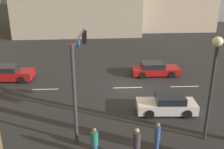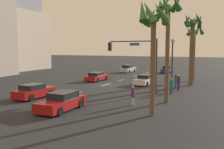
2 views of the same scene
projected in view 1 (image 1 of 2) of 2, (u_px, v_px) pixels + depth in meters
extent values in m
plane|color=#232628|center=(129.00, 88.00, 22.46)|extent=(220.00, 220.00, 0.00)
cube|color=silver|center=(184.00, 87.00, 22.68)|extent=(2.53, 0.14, 0.01)
cube|color=silver|center=(128.00, 88.00, 22.45)|extent=(2.55, 0.14, 0.01)
cube|color=silver|center=(45.00, 89.00, 22.12)|extent=(2.18, 0.14, 0.01)
cube|color=silver|center=(166.00, 106.00, 18.12)|extent=(4.17, 1.87, 0.67)
cube|color=black|center=(170.00, 99.00, 17.92)|extent=(2.03, 1.57, 0.48)
cylinder|color=black|center=(149.00, 114.00, 17.44)|extent=(0.65, 0.25, 0.64)
cylinder|color=black|center=(147.00, 103.00, 18.92)|extent=(0.65, 0.25, 0.64)
cylinder|color=black|center=(187.00, 114.00, 17.44)|extent=(0.65, 0.25, 0.64)
cylinder|color=black|center=(181.00, 103.00, 18.92)|extent=(0.65, 0.25, 0.64)
cube|color=maroon|center=(155.00, 70.00, 25.27)|extent=(4.53, 1.82, 0.62)
cube|color=black|center=(153.00, 65.00, 25.06)|extent=(2.18, 1.58, 0.49)
cylinder|color=black|center=(167.00, 69.00, 26.18)|extent=(0.64, 0.23, 0.64)
cylinder|color=black|center=(172.00, 75.00, 24.62)|extent=(0.64, 0.23, 0.64)
cylinder|color=black|center=(140.00, 69.00, 26.01)|extent=(0.64, 0.23, 0.64)
cylinder|color=black|center=(142.00, 75.00, 24.46)|extent=(0.64, 0.23, 0.64)
cube|color=maroon|center=(10.00, 75.00, 23.99)|extent=(4.23, 1.88, 0.74)
cube|color=black|center=(6.00, 68.00, 23.78)|extent=(2.05, 1.62, 0.46)
cylinder|color=black|center=(27.00, 73.00, 24.90)|extent=(0.64, 0.23, 0.64)
cylinder|color=black|center=(21.00, 80.00, 23.31)|extent=(0.64, 0.23, 0.64)
cylinder|color=#38383D|center=(74.00, 96.00, 14.05)|extent=(0.20, 0.20, 5.78)
cylinder|color=#38383D|center=(79.00, 37.00, 15.71)|extent=(0.46, 5.48, 0.12)
cube|color=black|center=(84.00, 37.00, 18.47)|extent=(0.34, 0.34, 0.95)
sphere|color=#360503|center=(84.00, 33.00, 18.54)|extent=(0.20, 0.20, 0.20)
sphere|color=orange|center=(85.00, 37.00, 18.64)|extent=(0.20, 0.20, 0.20)
sphere|color=black|center=(85.00, 41.00, 18.75)|extent=(0.20, 0.20, 0.20)
cube|color=#1959B2|center=(79.00, 44.00, 15.56)|extent=(0.11, 1.10, 0.28)
cylinder|color=#2D2D33|center=(210.00, 96.00, 14.37)|extent=(0.18, 0.18, 5.54)
sphere|color=#F2EACC|center=(218.00, 42.00, 13.31)|extent=(0.56, 0.56, 0.56)
cylinder|color=#2D478C|center=(157.00, 146.00, 14.03)|extent=(0.31, 0.31, 0.75)
cylinder|color=#2D478C|center=(157.00, 133.00, 13.76)|extent=(0.42, 0.42, 0.81)
sphere|color=#8C664C|center=(158.00, 125.00, 13.58)|extent=(0.22, 0.22, 0.22)
cylinder|color=#333338|center=(137.00, 140.00, 13.16)|extent=(0.54, 0.54, 0.85)
sphere|color=tan|center=(137.00, 130.00, 12.97)|extent=(0.23, 0.23, 0.23)
cylinder|color=#1E7266|center=(94.00, 138.00, 13.43)|extent=(0.40, 0.40, 0.78)
sphere|color=#8C664C|center=(94.00, 130.00, 13.25)|extent=(0.21, 0.21, 0.21)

